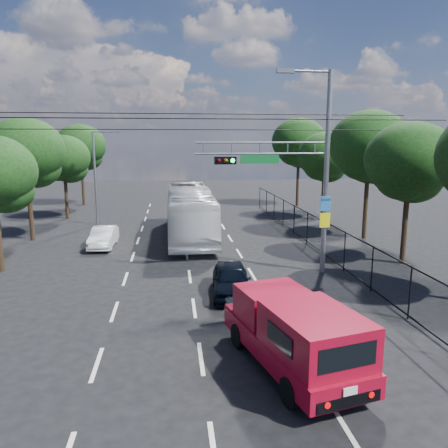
{
  "coord_description": "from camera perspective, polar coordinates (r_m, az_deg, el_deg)",
  "views": [
    {
      "loc": [
        -0.73,
        -11.92,
        6.31
      ],
      "look_at": [
        1.45,
        6.43,
        2.8
      ],
      "focal_mm": 35.0,
      "sensor_mm": 36.0,
      "label": 1
    }
  ],
  "objects": [
    {
      "name": "utility_wires",
      "position": [
        20.79,
        -4.9,
        13.26
      ],
      "size": [
        22.0,
        5.04,
        0.74
      ],
      "color": "black",
      "rests_on": "ground"
    },
    {
      "name": "white_bus",
      "position": [
        29.03,
        -4.49,
        1.55
      ],
      "size": [
        2.85,
        12.1,
        3.37
      ],
      "primitive_type": "imported",
      "rotation": [
        0.0,
        0.0,
        0.0
      ],
      "color": "silver",
      "rests_on": "ground"
    },
    {
      "name": "tree_left_e",
      "position": [
        45.81,
        -18.17,
        9.25
      ],
      "size": [
        4.92,
        4.92,
        7.99
      ],
      "color": "black",
      "rests_on": "ground"
    },
    {
      "name": "tree_right_c",
      "position": [
        29.73,
        18.42,
        9.1
      ],
      "size": [
        5.1,
        5.1,
        8.29
      ],
      "color": "black",
      "rests_on": "ground"
    },
    {
      "name": "navy_hatchback",
      "position": [
        18.29,
        0.94,
        -7.25
      ],
      "size": [
        1.86,
        3.96,
        1.31
      ],
      "primitive_type": "imported",
      "rotation": [
        0.0,
        0.0,
        -0.08
      ],
      "color": "black",
      "rests_on": "ground"
    },
    {
      "name": "fence_right",
      "position": [
        26.03,
        12.03,
        -1.18
      ],
      "size": [
        0.06,
        34.03,
        2.0
      ],
      "color": "black",
      "rests_on": "ground"
    },
    {
      "name": "tree_left_d",
      "position": [
        37.97,
        -20.14,
        7.7
      ],
      "size": [
        4.2,
        4.2,
        6.83
      ],
      "color": "black",
      "rests_on": "ground"
    },
    {
      "name": "signal_mast",
      "position": [
        20.83,
        10.1,
        7.65
      ],
      "size": [
        6.43,
        0.39,
        9.5
      ],
      "color": "slate",
      "rests_on": "ground"
    },
    {
      "name": "tree_right_b",
      "position": [
        24.14,
        23.07,
        6.93
      ],
      "size": [
        4.5,
        4.5,
        7.31
      ],
      "color": "black",
      "rests_on": "ground"
    },
    {
      "name": "streetlight_left",
      "position": [
        34.46,
        -16.23,
        6.39
      ],
      "size": [
        2.09,
        0.22,
        7.08
      ],
      "color": "slate",
      "rests_on": "ground"
    },
    {
      "name": "lane_markings",
      "position": [
        26.68,
        -5.03,
        -2.96
      ],
      "size": [
        6.12,
        38.0,
        0.01
      ],
      "color": "beige",
      "rests_on": "ground"
    },
    {
      "name": "white_van",
      "position": [
        27.37,
        -15.47,
        -1.66
      ],
      "size": [
        1.43,
        3.77,
        1.23
      ],
      "primitive_type": "imported",
      "rotation": [
        0.0,
        0.0,
        -0.04
      ],
      "color": "white",
      "rests_on": "ground"
    },
    {
      "name": "tree_right_d",
      "position": [
        36.08,
        13.03,
        8.17
      ],
      "size": [
        4.32,
        4.32,
        7.02
      ],
      "color": "black",
      "rests_on": "ground"
    },
    {
      "name": "tree_left_c",
      "position": [
        30.34,
        -24.4,
        8.08
      ],
      "size": [
        4.8,
        4.8,
        7.8
      ],
      "color": "black",
      "rests_on": "ground"
    },
    {
      "name": "red_pickup",
      "position": [
        12.62,
        9.05,
        -13.73
      ],
      "size": [
        3.23,
        5.88,
        2.08
      ],
      "color": "black",
      "rests_on": "ground"
    },
    {
      "name": "ground",
      "position": [
        13.5,
        -3.03,
        -17.11
      ],
      "size": [
        120.0,
        120.0,
        0.0
      ],
      "primitive_type": "plane",
      "color": "black",
      "rests_on": "ground"
    },
    {
      "name": "tree_right_e",
      "position": [
        43.72,
        9.77,
        10.11
      ],
      "size": [
        5.28,
        5.28,
        8.58
      ],
      "color": "black",
      "rests_on": "ground"
    }
  ]
}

